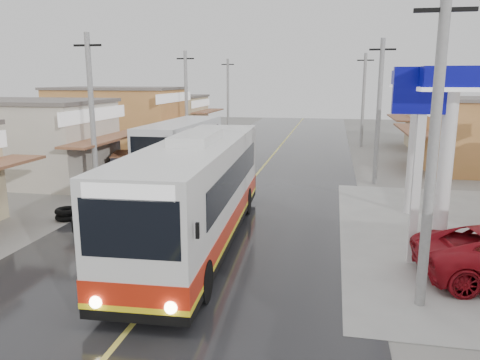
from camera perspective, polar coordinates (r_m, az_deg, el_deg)
The scene contains 12 objects.
ground at distance 14.17m, azimuth -8.83°, elevation -12.28°, with size 120.00×120.00×0.00m, color slate.
road at distance 28.06m, azimuth 1.68°, elevation 0.21°, with size 12.00×90.00×0.02m, color black.
centre_line at distance 28.06m, azimuth 1.68°, elevation 0.24°, with size 0.15×90.00×0.01m, color #D8CC4C.
shopfronts_left at distance 35.32m, azimuth -18.74°, elevation 2.04°, with size 11.00×44.00×5.20m, color tan, non-canonical shape.
utility_poles_left at distance 30.92m, azimuth -10.90°, elevation 1.10°, with size 1.60×50.00×8.00m, color gray, non-canonical shape.
utility_poles_right at distance 27.79m, azimuth 16.05°, elevation -0.40°, with size 1.60×36.00×8.00m, color gray, non-canonical shape.
coach_bus at distance 16.67m, azimuth -5.12°, elevation -1.40°, with size 3.44×12.92×4.00m.
second_bus at distance 29.74m, azimuth -7.15°, elevation 4.18°, with size 2.84×9.76×3.22m.
cyclist at distance 19.50m, azimuth -13.88°, elevation -3.39°, with size 1.02×2.11×2.18m.
tricycle_near at distance 28.19m, azimuth -13.82°, elevation 1.75°, with size 1.65×2.06×1.57m.
tricycle_far at distance 28.76m, azimuth -13.83°, elevation 1.98°, with size 1.88×2.21×1.60m.
tyre_stack at distance 21.17m, azimuth -20.35°, elevation -3.88°, with size 0.98×0.98×0.50m.
Camera 1 is at (4.58, -12.07, 5.84)m, focal length 35.00 mm.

